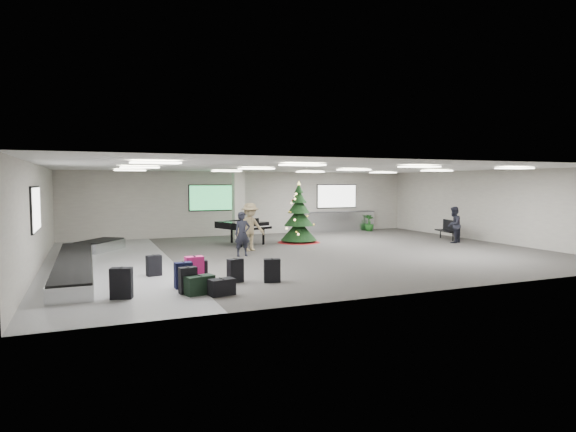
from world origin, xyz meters
name	(u,v)px	position (x,y,z in m)	size (l,w,h in m)	color
ground	(307,253)	(0.00, 0.00, 0.00)	(18.00, 18.00, 0.00)	#383633
room_envelope	(291,191)	(-0.38, 0.67, 2.33)	(18.02, 14.02, 3.21)	#9E9790
baggage_carousel	(81,261)	(-7.84, -0.08, 0.21)	(2.28, 9.71, 0.43)	silver
service_counter	(339,221)	(5.00, 6.65, 0.55)	(4.05, 0.65, 1.08)	silver
suitcase_0	(188,280)	(-5.42, -4.95, 0.32)	(0.43, 0.28, 0.65)	black
suitcase_1	(235,271)	(-4.01, -4.15, 0.32)	(0.45, 0.32, 0.65)	black
pink_suitcase	(194,270)	(-5.06, -3.94, 0.36)	(0.49, 0.31, 0.75)	#D41B6D
suitcase_3	(200,271)	(-4.84, -3.67, 0.28)	(0.40, 0.25, 0.59)	black
navy_suitcase	(183,275)	(-5.41, -4.32, 0.33)	(0.44, 0.28, 0.68)	black
suitcase_5	(121,283)	(-6.91, -4.89, 0.36)	(0.53, 0.39, 0.74)	black
green_duffel	(200,285)	(-5.18, -5.15, 0.22)	(0.74, 0.50, 0.47)	black
suitcase_7	(272,271)	(-3.10, -4.49, 0.31)	(0.48, 0.33, 0.65)	black
suitcase_8	(154,266)	(-5.90, -2.41, 0.30)	(0.44, 0.31, 0.61)	black
black_duffel	(222,287)	(-4.71, -5.41, 0.19)	(0.65, 0.45, 0.41)	black
christmas_tree	(299,221)	(1.00, 3.04, 0.93)	(1.91, 1.91, 2.72)	maroon
grand_piano	(243,225)	(-1.50, 3.34, 0.82)	(2.15, 2.43, 1.15)	black
bench	(448,229)	(7.88, 1.39, 0.51)	(0.77, 1.49, 0.90)	black
traveler_a	(242,234)	(-2.48, 0.18, 0.80)	(0.58, 0.38, 1.60)	black
traveler_b	(250,227)	(-1.81, 1.35, 0.93)	(1.20, 0.69, 1.86)	#8F7B58
traveler_bench	(454,225)	(7.20, 0.27, 0.80)	(0.78, 0.60, 1.60)	black
potted_plant_left	(300,227)	(2.34, 5.93, 0.37)	(0.40, 0.32, 0.73)	#133B14
potted_plant_right	(369,223)	(6.56, 6.10, 0.46)	(0.51, 0.51, 0.91)	#133B14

